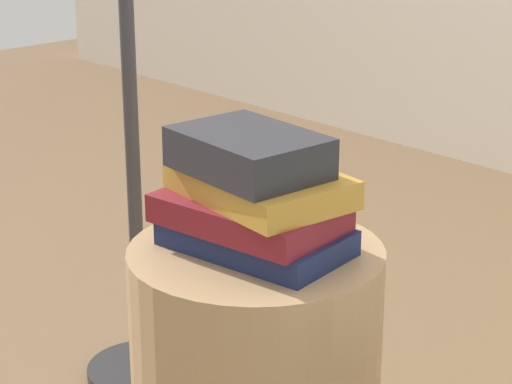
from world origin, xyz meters
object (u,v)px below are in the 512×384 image
book_ochre (258,184)px  book_charcoal (249,153)px  book_maroon (249,212)px  book_navy (255,237)px

book_ochre → book_charcoal: 0.06m
book_maroon → book_ochre: size_ratio=1.02×
book_ochre → book_charcoal: book_charcoal is taller
book_maroon → book_ochre: book_ochre is taller
book_ochre → book_charcoal: (-0.00, -0.02, 0.05)m
book_navy → book_charcoal: (-0.00, -0.01, 0.14)m
book_ochre → book_maroon: bearing=-97.9°
book_maroon → book_charcoal: 0.10m
book_maroon → book_navy: bearing=52.0°
book_charcoal → book_maroon: bearing=130.6°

